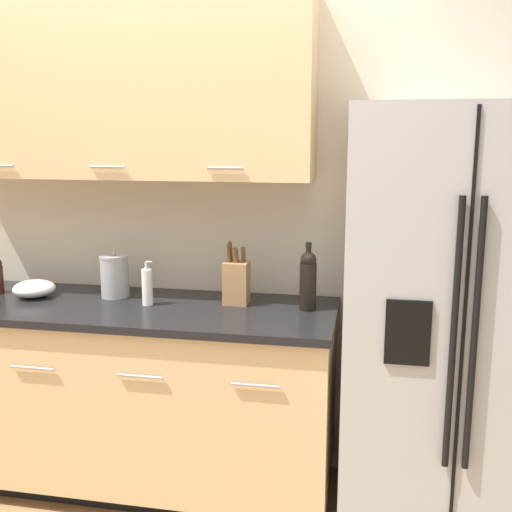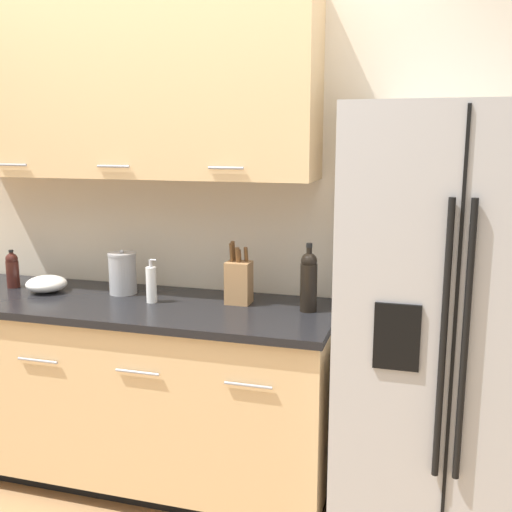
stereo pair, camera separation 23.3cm
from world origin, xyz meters
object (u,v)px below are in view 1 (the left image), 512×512
Objects in this scene: refrigerator at (449,329)px; wine_bottle at (308,279)px; mixing_bowl at (34,289)px; knife_block at (236,282)px; steel_canister at (115,276)px; soap_dispenser at (147,286)px.

wine_bottle is (-0.60, 0.12, 0.15)m from refrigerator.
wine_bottle is 1.53× the size of mixing_bowl.
mixing_bowl is (-0.99, -0.06, -0.07)m from knife_block.
knife_block is at bearing -1.12° from steel_canister.
wine_bottle is 1.48× the size of soap_dispenser.
mixing_bowl is at bearing -178.80° from wine_bottle.
wine_bottle is 0.94m from steel_canister.
knife_block is at bearing 170.78° from refrigerator.
knife_block is 1.45× the size of mixing_bowl.
refrigerator is 5.87× the size of wine_bottle.
refrigerator reaches higher than knife_block.
steel_canister is (-1.54, 0.16, 0.12)m from refrigerator.
refrigerator is 1.93m from mixing_bowl.
steel_canister is at bearing 178.88° from knife_block.
mixing_bowl is at bearing -176.36° from knife_block.
knife_block is 1.41× the size of soap_dispenser.
knife_block is 1.32× the size of steel_canister.
knife_block is at bearing 3.64° from mixing_bowl.
knife_block is 0.41m from soap_dispenser.
wine_bottle is 1.39× the size of steel_canister.
wine_bottle reaches higher than mixing_bowl.
refrigerator is at bearing -11.00° from wine_bottle.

